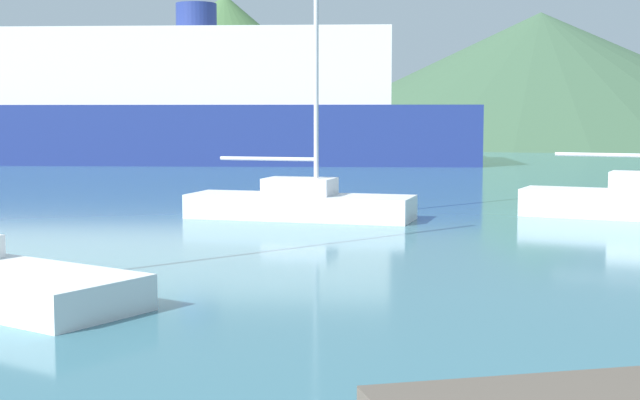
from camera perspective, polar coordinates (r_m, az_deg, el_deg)
sailboat_outer at (r=22.51m, az=-1.28°, el=-0.04°), size 5.93×3.63×9.32m
ferry_distant at (r=51.06m, az=-7.85°, el=6.00°), size 31.98×13.51×8.88m
hill_central at (r=90.04m, az=-6.08°, el=8.33°), size 34.60×34.60×14.60m
hill_east at (r=93.36m, az=13.87°, el=7.61°), size 55.52×55.52×13.02m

